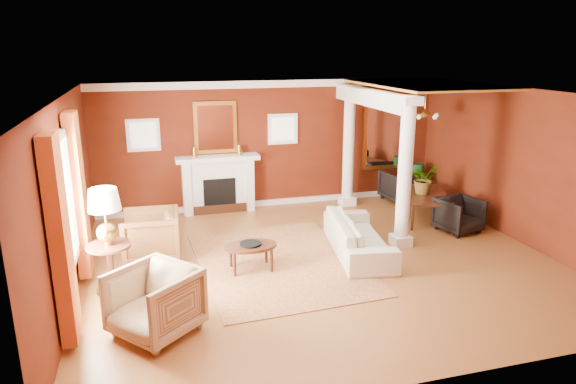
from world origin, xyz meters
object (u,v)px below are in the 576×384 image
object	(u,v)px
armchair_leopard	(151,234)
coffee_table	(251,247)
armchair_stripe	(154,299)
dining_table	(426,199)
side_table	(106,222)
sofa	(359,230)

from	to	relation	value
armchair_leopard	coffee_table	bearing A→B (deg)	64.04
armchair_stripe	dining_table	xyz separation A→B (m)	(5.78, 3.18, -0.04)
armchair_stripe	side_table	bearing A→B (deg)	162.79
armchair_stripe	dining_table	distance (m)	6.60
sofa	armchair_leopard	distance (m)	3.70
coffee_table	dining_table	size ratio (longest dim) A/B	0.54
sofa	armchair_leopard	size ratio (longest dim) A/B	2.31
armchair_leopard	dining_table	size ratio (longest dim) A/B	0.60
armchair_leopard	sofa	bearing A→B (deg)	82.45
sofa	armchair_stripe	world-z (taller)	armchair_stripe
sofa	armchair_leopard	xyz separation A→B (m)	(-3.63, 0.70, 0.05)
side_table	dining_table	xyz separation A→B (m)	(6.39, 1.75, -0.67)
armchair_leopard	dining_table	xyz separation A→B (m)	(5.77, 0.67, -0.03)
sofa	armchair_stripe	size ratio (longest dim) A/B	2.27
side_table	dining_table	size ratio (longest dim) A/B	1.00
coffee_table	sofa	bearing A→B (deg)	5.46
armchair_stripe	dining_table	bearing A→B (deg)	78.45
armchair_stripe	coffee_table	bearing A→B (deg)	94.81
armchair_stripe	dining_table	world-z (taller)	armchair_stripe
armchair_stripe	coffee_table	world-z (taller)	armchair_stripe
coffee_table	dining_table	world-z (taller)	dining_table
sofa	side_table	xyz separation A→B (m)	(-4.25, -0.38, 0.68)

